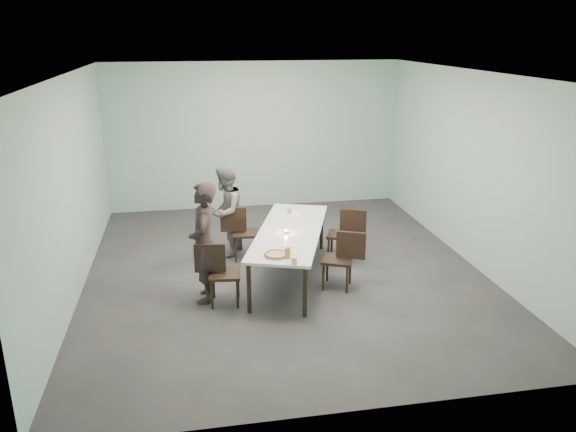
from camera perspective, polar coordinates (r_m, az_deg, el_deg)
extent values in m
plane|color=#333335|center=(8.82, -0.38, -5.52)|extent=(7.00, 7.00, 0.00)
cube|color=#A0CAC0|center=(11.72, -3.40, 8.12)|extent=(6.00, 0.02, 3.00)
cube|color=#A0CAC0|center=(5.10, 6.46, -5.67)|extent=(6.00, 0.02, 3.00)
cube|color=#A0CAC0|center=(8.37, -21.11, 2.78)|extent=(0.02, 7.00, 3.00)
cube|color=#A0CAC0|center=(9.31, 18.15, 4.59)|extent=(0.02, 7.00, 3.00)
cube|color=white|center=(8.09, -0.43, 14.31)|extent=(6.00, 7.00, 0.02)
cube|color=white|center=(8.33, 0.20, -1.59)|extent=(1.68, 2.75, 0.04)
cylinder|color=black|center=(7.42, -3.99, -7.34)|extent=(0.06, 0.06, 0.71)
cylinder|color=black|center=(9.64, -0.96, -1.14)|extent=(0.06, 0.06, 0.71)
cylinder|color=black|center=(7.31, 1.74, -7.71)|extent=(0.06, 0.06, 0.71)
cylinder|color=black|center=(9.56, 3.42, -1.35)|extent=(0.06, 0.06, 0.71)
cube|color=black|center=(7.68, -6.44, -5.89)|extent=(0.47, 0.47, 0.04)
cube|color=black|center=(7.60, -7.94, -4.25)|extent=(0.42, 0.09, 0.40)
cylinder|color=black|center=(7.63, -7.72, -7.97)|extent=(0.04, 0.04, 0.41)
cylinder|color=black|center=(7.94, -7.57, -6.88)|extent=(0.04, 0.04, 0.41)
cylinder|color=black|center=(7.62, -5.14, -7.93)|extent=(0.04, 0.04, 0.41)
cylinder|color=black|center=(7.92, -5.10, -6.85)|extent=(0.04, 0.04, 0.41)
cube|color=black|center=(9.16, -4.35, -1.75)|extent=(0.45, 0.45, 0.04)
cube|color=black|center=(9.08, -5.58, -0.36)|extent=(0.42, 0.07, 0.40)
cylinder|color=black|center=(9.08, -5.35, -3.48)|extent=(0.04, 0.04, 0.41)
cylinder|color=black|center=(9.40, -5.39, -2.72)|extent=(0.04, 0.04, 0.41)
cylinder|color=black|center=(9.09, -3.21, -3.41)|extent=(0.04, 0.04, 0.41)
cylinder|color=black|center=(9.41, -3.32, -2.65)|extent=(0.04, 0.04, 0.41)
cube|color=black|center=(8.13, 5.03, -4.44)|extent=(0.55, 0.55, 0.04)
cube|color=black|center=(8.02, 6.42, -2.97)|extent=(0.40, 0.21, 0.40)
cylinder|color=black|center=(8.35, 6.32, -5.52)|extent=(0.04, 0.04, 0.41)
cylinder|color=black|center=(8.04, 6.00, -6.48)|extent=(0.04, 0.04, 0.41)
cylinder|color=black|center=(8.39, 4.01, -5.32)|extent=(0.04, 0.04, 0.41)
cylinder|color=black|center=(8.09, 3.60, -6.26)|extent=(0.04, 0.04, 0.41)
cube|color=black|center=(9.10, 5.39, -1.91)|extent=(0.55, 0.55, 0.04)
cube|color=black|center=(9.00, 6.63, -0.57)|extent=(0.40, 0.20, 0.40)
cylinder|color=black|center=(9.32, 6.53, -2.94)|extent=(0.04, 0.04, 0.41)
cylinder|color=black|center=(9.01, 6.27, -3.70)|extent=(0.04, 0.04, 0.41)
cylinder|color=black|center=(9.36, 4.46, -2.78)|extent=(0.04, 0.04, 0.41)
cylinder|color=black|center=(9.05, 4.13, -3.53)|extent=(0.04, 0.04, 0.41)
imported|color=black|center=(7.68, -8.54, -2.68)|extent=(0.47, 0.65, 1.68)
imported|color=gray|center=(9.22, -6.35, 0.46)|extent=(0.83, 0.91, 1.51)
cylinder|color=white|center=(7.38, -1.21, -4.04)|extent=(0.34, 0.34, 0.01)
cylinder|color=#D4B479|center=(7.38, -1.21, -3.94)|extent=(0.30, 0.30, 0.01)
torus|color=brown|center=(7.38, -1.21, -3.91)|extent=(0.32, 0.32, 0.03)
cylinder|color=white|center=(7.72, 0.07, -3.02)|extent=(0.18, 0.18, 0.01)
cylinder|color=gold|center=(7.28, -0.03, -3.78)|extent=(0.08, 0.08, 0.15)
cylinder|color=silver|center=(7.13, 0.64, -4.54)|extent=(0.08, 0.08, 0.09)
cylinder|color=silver|center=(8.19, -0.20, -1.64)|extent=(0.06, 0.06, 0.03)
cylinder|color=orange|center=(8.19, -0.20, -1.49)|extent=(0.04, 0.04, 0.01)
cylinder|color=gold|center=(9.07, 0.14, 0.50)|extent=(0.07, 0.07, 0.08)
cube|color=silver|center=(9.07, 0.22, 0.24)|extent=(0.35, 0.30, 0.01)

